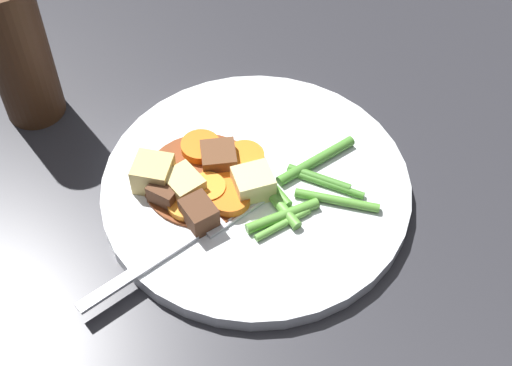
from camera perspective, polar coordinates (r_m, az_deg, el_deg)
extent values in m
plane|color=#2D2D33|center=(0.64, 0.00, -0.80)|extent=(3.00, 3.00, 0.00)
cylinder|color=white|center=(0.63, 0.00, -0.41)|extent=(0.26, 0.26, 0.01)
cylinder|color=brown|center=(0.63, -4.13, 0.32)|extent=(0.10, 0.10, 0.00)
cylinder|color=orange|center=(0.63, -2.84, 0.39)|extent=(0.04, 0.04, 0.01)
cylinder|color=orange|center=(0.61, -5.31, -1.65)|extent=(0.03, 0.03, 0.01)
cylinder|color=orange|center=(0.65, -4.27, 2.72)|extent=(0.05, 0.05, 0.01)
cylinder|color=orange|center=(0.61, -2.01, -1.23)|extent=(0.05, 0.05, 0.01)
cylinder|color=orange|center=(0.64, -0.88, 1.94)|extent=(0.05, 0.05, 0.01)
cylinder|color=orange|center=(0.62, -3.71, -0.56)|extent=(0.04, 0.04, 0.01)
cube|color=#DBBC6B|center=(0.62, -7.90, 0.70)|extent=(0.03, 0.03, 0.03)
cube|color=#E5CC7A|center=(0.62, -5.56, -0.21)|extent=(0.04, 0.04, 0.02)
cube|color=#EAD68C|center=(0.61, -0.25, -0.03)|extent=(0.04, 0.04, 0.02)
cube|color=#56331E|center=(0.60, -4.39, -2.39)|extent=(0.04, 0.04, 0.02)
cube|color=brown|center=(0.63, -2.88, 1.89)|extent=(0.04, 0.04, 0.02)
cube|color=#56331E|center=(0.61, -7.03, -0.80)|extent=(0.03, 0.03, 0.02)
cylinder|color=#4C8E33|center=(0.64, 4.63, 1.73)|extent=(0.06, 0.07, 0.01)
cylinder|color=#66AD42|center=(0.61, 1.63, -1.45)|extent=(0.05, 0.05, 0.01)
cylinder|color=#4C8E33|center=(0.63, 5.37, -0.03)|extent=(0.07, 0.02, 0.01)
cylinder|color=#599E38|center=(0.63, 1.06, 0.20)|extent=(0.05, 0.04, 0.01)
cylinder|color=#66AD42|center=(0.60, 2.06, -3.18)|extent=(0.04, 0.04, 0.01)
cylinder|color=#599E38|center=(0.62, 6.24, -1.34)|extent=(0.07, 0.01, 0.01)
cylinder|color=#599E38|center=(0.60, 2.05, -2.53)|extent=(0.06, 0.05, 0.01)
cylinder|color=#4C8E33|center=(0.63, 4.86, 0.38)|extent=(0.06, 0.02, 0.01)
cube|color=silver|center=(0.58, -8.71, -6.46)|extent=(0.08, 0.10, 0.00)
cube|color=silver|center=(0.60, -3.47, -3.12)|extent=(0.03, 0.03, 0.00)
cylinder|color=silver|center=(0.61, -0.68, -2.24)|extent=(0.03, 0.04, 0.00)
cylinder|color=silver|center=(0.61, -1.05, -1.87)|extent=(0.03, 0.04, 0.00)
cylinder|color=silver|center=(0.61, -1.41, -1.51)|extent=(0.03, 0.04, 0.00)
cylinder|color=silver|center=(0.62, -1.77, -1.15)|extent=(0.03, 0.04, 0.00)
cylinder|color=#4C2D19|center=(0.69, -17.81, 9.59)|extent=(0.05, 0.05, 0.14)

